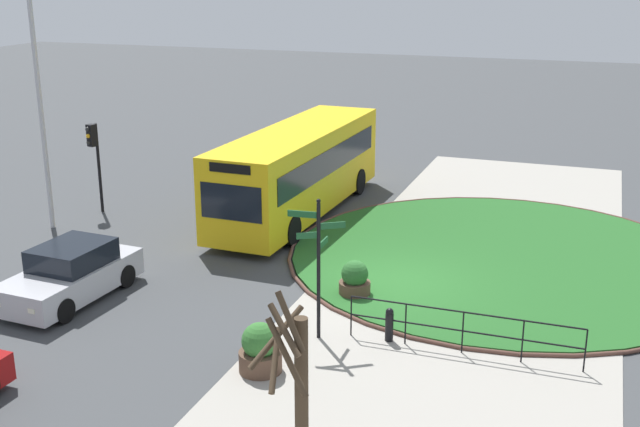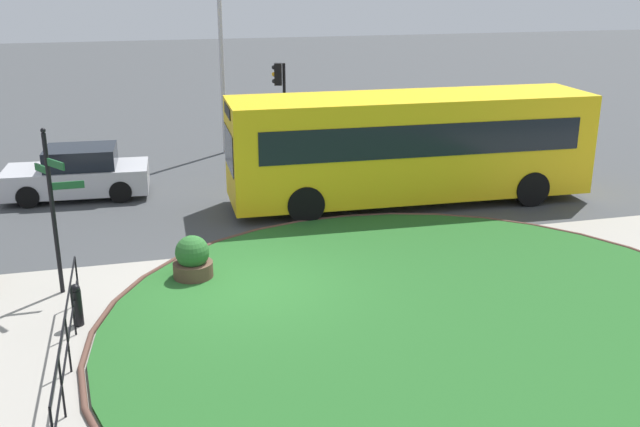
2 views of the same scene
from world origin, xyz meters
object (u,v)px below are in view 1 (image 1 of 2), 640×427
at_px(street_tree_bare, 295,376).
at_px(bollard_foreground, 389,324).
at_px(planter_near_signpost, 355,281).
at_px(signpost_directional, 318,257).
at_px(lamppost_tall, 40,105).
at_px(car_near_lane, 71,274).
at_px(planter_kerbside, 260,350).
at_px(traffic_light_near, 94,148).
at_px(bus_yellow, 298,169).

bearing_deg(street_tree_bare, bollard_foreground, -3.56).
bearing_deg(street_tree_bare, planter_near_signpost, 9.59).
distance_m(signpost_directional, planter_near_signpost, 3.10).
relative_size(bollard_foreground, lamppost_tall, 0.11).
bearing_deg(street_tree_bare, car_near_lane, 60.31).
distance_m(planter_kerbside, street_tree_bare, 3.58).
bearing_deg(bollard_foreground, street_tree_bare, 176.44).
relative_size(traffic_light_near, street_tree_bare, 0.98).
relative_size(bus_yellow, traffic_light_near, 3.17).
xyz_separation_m(signpost_directional, planter_kerbside, (-2.01, 0.61, -1.53)).
xyz_separation_m(bus_yellow, car_near_lane, (-9.22, 2.89, -0.97)).
height_order(signpost_directional, lamppost_tall, lamppost_tall).
bearing_deg(car_near_lane, lamppost_tall, -134.49).
bearing_deg(signpost_directional, planter_near_signpost, -1.69).
bearing_deg(bollard_foreground, traffic_light_near, 62.85).
bearing_deg(street_tree_bare, planter_kerbside, 35.01).
bearing_deg(lamppost_tall, planter_near_signpost, -100.77).
height_order(traffic_light_near, planter_kerbside, traffic_light_near).
height_order(car_near_lane, planter_kerbside, car_near_lane).
xyz_separation_m(traffic_light_near, lamppost_tall, (-1.99, 0.49, 1.81)).
bearing_deg(planter_kerbside, traffic_light_near, 49.44).
distance_m(traffic_light_near, planter_kerbside, 13.74).
bearing_deg(signpost_directional, traffic_light_near, 58.00).
bearing_deg(bus_yellow, car_near_lane, -15.75).
relative_size(signpost_directional, lamppost_tall, 0.44).
distance_m(planter_near_signpost, planter_kerbside, 4.72).
distance_m(bollard_foreground, planter_kerbside, 3.29).
distance_m(traffic_light_near, planter_near_signpost, 11.95).
height_order(bus_yellow, traffic_light_near, traffic_light_near).
distance_m(car_near_lane, traffic_light_near, 8.12).
distance_m(signpost_directional, planter_kerbside, 2.60).
height_order(lamppost_tall, planter_near_signpost, lamppost_tall).
height_order(car_near_lane, lamppost_tall, lamppost_tall).
bearing_deg(signpost_directional, street_tree_bare, -164.39).
bearing_deg(planter_near_signpost, bollard_foreground, -145.33).
bearing_deg(traffic_light_near, planter_near_signpost, 83.79).
xyz_separation_m(bollard_foreground, planter_kerbside, (-2.39, 2.26, 0.08)).
relative_size(traffic_light_near, planter_kerbside, 2.82).
relative_size(bollard_foreground, planter_kerbside, 0.74).
bearing_deg(traffic_light_near, bollard_foreground, 77.41).
xyz_separation_m(traffic_light_near, planter_near_signpost, (-4.18, -11.03, -1.93)).
bearing_deg(planter_kerbside, signpost_directional, -16.77).
bearing_deg(bollard_foreground, signpost_directional, 102.91).
relative_size(bollard_foreground, planter_near_signpost, 0.83).
relative_size(signpost_directional, car_near_lane, 0.83).
height_order(signpost_directional, planter_kerbside, signpost_directional).
bearing_deg(bus_yellow, bollard_foreground, 34.82).
relative_size(bollard_foreground, bus_yellow, 0.08).
bearing_deg(planter_kerbside, bollard_foreground, -43.42).
bearing_deg(planter_kerbside, car_near_lane, 72.81).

